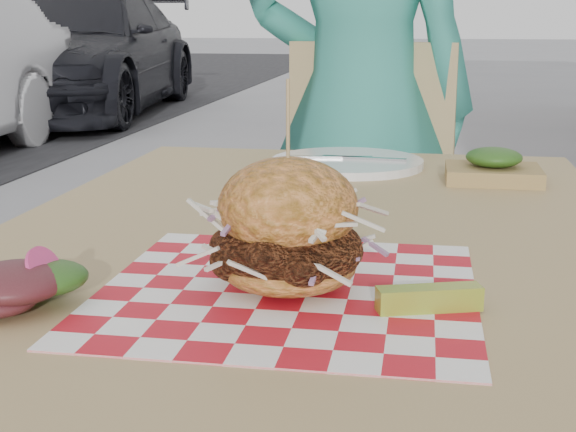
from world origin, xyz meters
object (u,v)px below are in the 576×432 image
patio_table (314,286)px  car_dark (80,52)px  sandwich (288,233)px  diner (359,106)px  patio_chair (371,207)px

patio_table → car_dark: bearing=115.9°
car_dark → sandwich: 8.31m
diner → car_dark: (-3.49, 6.22, -0.14)m
diner → patio_chair: bearing=119.6°
patio_chair → sandwich: bearing=-84.1°
car_dark → sandwich: car_dark is taller
car_dark → patio_table: car_dark is taller
patio_table → diner: bearing=91.6°
car_dark → patio_chair: size_ratio=4.73×
diner → patio_chair: size_ratio=1.67×
car_dark → sandwich: bearing=-70.5°
sandwich → car_dark: bearing=115.2°
patio_table → sandwich: 0.28m
car_dark → patio_table: bearing=-69.9°
diner → sandwich: bearing=96.2°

